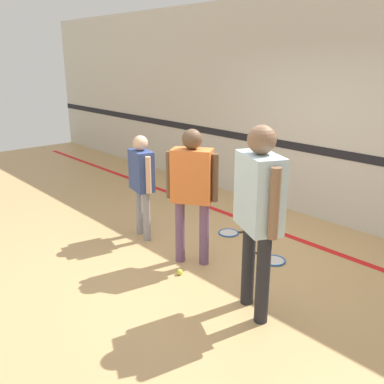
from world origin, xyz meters
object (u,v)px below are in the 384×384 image
(tennis_ball_near_instructor, at_px, (180,272))
(tennis_ball_by_spare_racket, at_px, (259,260))
(person_instructor, at_px, (192,183))
(person_student_left, at_px, (142,176))
(racket_second_spare, at_px, (230,233))
(racket_spare_on_floor, at_px, (272,260))
(person_student_right, at_px, (259,202))

(tennis_ball_near_instructor, distance_m, tennis_ball_by_spare_racket, 0.97)
(tennis_ball_near_instructor, bearing_deg, person_instructor, 114.32)
(person_student_left, xyz_separation_m, tennis_ball_near_instructor, (1.13, -0.32, -0.82))
(person_instructor, height_order, racket_second_spare, person_instructor)
(racket_second_spare, height_order, tennis_ball_by_spare_racket, tennis_ball_by_spare_racket)
(racket_spare_on_floor, distance_m, racket_second_spare, 0.93)
(tennis_ball_near_instructor, bearing_deg, person_student_right, 3.55)
(tennis_ball_near_instructor, bearing_deg, racket_second_spare, 108.80)
(tennis_ball_near_instructor, height_order, tennis_ball_by_spare_racket, same)
(person_student_right, bearing_deg, person_instructor, 13.75)
(racket_spare_on_floor, height_order, racket_second_spare, same)
(racket_spare_on_floor, bearing_deg, person_student_right, 119.58)
(tennis_ball_near_instructor, bearing_deg, person_student_left, 164.32)
(racket_spare_on_floor, relative_size, racket_second_spare, 1.04)
(person_student_right, xyz_separation_m, racket_spare_on_floor, (-0.55, 0.98, -1.09))
(person_student_right, xyz_separation_m, racket_second_spare, (-1.45, 1.20, -1.09))
(racket_second_spare, bearing_deg, tennis_ball_near_instructor, -127.69)
(person_student_left, bearing_deg, tennis_ball_near_instructor, -2.88)
(person_instructor, bearing_deg, person_student_left, 145.42)
(tennis_ball_by_spare_racket, bearing_deg, person_instructor, -133.26)
(person_instructor, bearing_deg, racket_spare_on_floor, 16.46)
(racket_second_spare, bearing_deg, tennis_ball_by_spare_racket, -81.01)
(person_student_left, bearing_deg, racket_second_spare, 66.40)
(racket_second_spare, distance_m, tennis_ball_near_instructor, 1.34)
(racket_spare_on_floor, height_order, tennis_ball_near_instructor, tennis_ball_near_instructor)
(racket_spare_on_floor, bearing_deg, person_instructor, 50.99)
(person_student_left, bearing_deg, tennis_ball_by_spare_racket, 33.09)
(person_instructor, height_order, tennis_ball_by_spare_racket, person_instructor)
(person_student_left, relative_size, racket_spare_on_floor, 2.63)
(person_instructor, relative_size, tennis_ball_by_spare_racket, 23.95)
(person_instructor, distance_m, person_student_left, 1.00)
(person_instructor, bearing_deg, racket_second_spare, 72.95)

